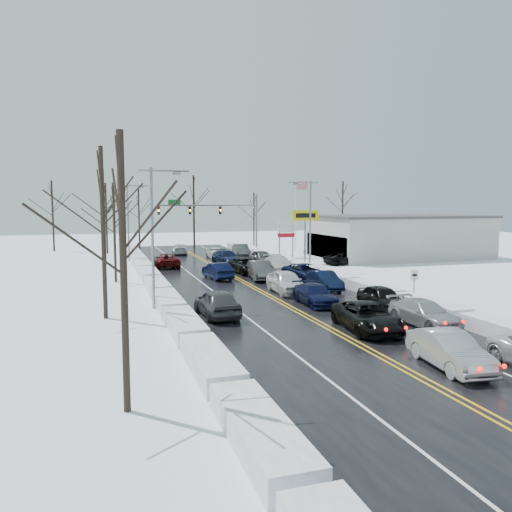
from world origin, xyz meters
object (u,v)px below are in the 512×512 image
object	(u,v)px
traffic_signal_mast	(220,213)
flagpole	(297,209)
tires_plus_sign	(305,219)
dealership_building	(398,236)
oncoming_car_0	(217,279)

from	to	relation	value
traffic_signal_mast	flagpole	distance (m)	11.90
tires_plus_sign	traffic_signal_mast	bearing A→B (deg)	120.46
tires_plus_sign	dealership_building	size ratio (longest dim) A/B	0.29
tires_plus_sign	flagpole	distance (m)	14.79
tires_plus_sign	flagpole	bearing A→B (deg)	71.56
traffic_signal_mast	tires_plus_sign	distance (m)	13.92
dealership_building	oncoming_car_0	world-z (taller)	dealership_building
dealership_building	oncoming_car_0	xyz separation A→B (m)	(-25.71, -10.86, -2.66)
traffic_signal_mast	flagpole	world-z (taller)	flagpole
oncoming_car_0	traffic_signal_mast	bearing A→B (deg)	-111.30
flagpole	dealership_building	bearing A→B (deg)	-53.73
flagpole	tires_plus_sign	bearing A→B (deg)	-108.44
traffic_signal_mast	flagpole	xyz separation A→B (m)	(11.72, 2.01, 0.45)
oncoming_car_0	flagpole	bearing A→B (deg)	-133.83
traffic_signal_mast	dealership_building	xyz separation A→B (m)	(20.53, -9.99, -2.82)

